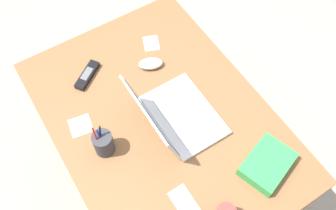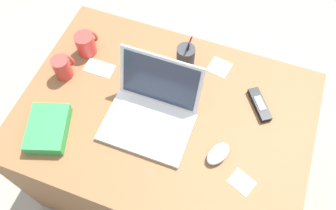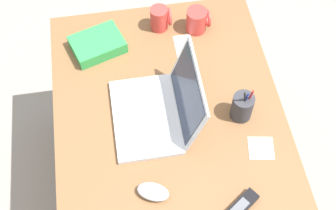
# 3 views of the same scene
# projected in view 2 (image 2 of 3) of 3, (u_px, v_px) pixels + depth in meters

# --- Properties ---
(ground_plane) EXTENTS (6.00, 6.00, 0.00)m
(ground_plane) POSITION_uv_depth(u_px,v_px,m) (166.00, 172.00, 2.04)
(ground_plane) COLOR gray
(desk) EXTENTS (1.19, 0.85, 0.74)m
(desk) POSITION_uv_depth(u_px,v_px,m) (165.00, 148.00, 1.72)
(desk) COLOR brown
(desk) RESTS_ON ground
(laptop) EXTENTS (0.34, 0.31, 0.24)m
(laptop) POSITION_uv_depth(u_px,v_px,m) (151.00, 112.00, 1.35)
(laptop) COLOR silver
(laptop) RESTS_ON desk
(computer_mouse) EXTENTS (0.10, 0.13, 0.04)m
(computer_mouse) POSITION_uv_depth(u_px,v_px,m) (218.00, 154.00, 1.30)
(computer_mouse) COLOR silver
(computer_mouse) RESTS_ON desk
(coffee_mug_white) EXTENTS (0.07, 0.08, 0.10)m
(coffee_mug_white) POSITION_uv_depth(u_px,v_px,m) (63.00, 67.00, 1.45)
(coffee_mug_white) COLOR #C63833
(coffee_mug_white) RESTS_ON desk
(coffee_mug_tall) EXTENTS (0.08, 0.10, 0.10)m
(coffee_mug_tall) POSITION_uv_depth(u_px,v_px,m) (86.00, 44.00, 1.52)
(coffee_mug_tall) COLOR #C63833
(coffee_mug_tall) RESTS_ON desk
(cordless_phone) EXTENTS (0.12, 0.15, 0.03)m
(cordless_phone) POSITION_uv_depth(u_px,v_px,m) (259.00, 105.00, 1.41)
(cordless_phone) COLOR black
(cordless_phone) RESTS_ON desk
(pen_holder) EXTENTS (0.08, 0.08, 0.18)m
(pen_holder) POSITION_uv_depth(u_px,v_px,m) (186.00, 57.00, 1.47)
(pen_holder) COLOR #333338
(pen_holder) RESTS_ON desk
(snack_bag) EXTENTS (0.20, 0.24, 0.05)m
(snack_bag) POSITION_uv_depth(u_px,v_px,m) (48.00, 129.00, 1.34)
(snack_bag) COLOR green
(snack_bag) RESTS_ON desk
(paper_note_near_laptop) EXTENTS (0.10, 0.10, 0.00)m
(paper_note_near_laptop) POSITION_uv_depth(u_px,v_px,m) (219.00, 67.00, 1.52)
(paper_note_near_laptop) COLOR white
(paper_note_near_laptop) RESTS_ON desk
(paper_note_left) EXTENTS (0.13, 0.07, 0.00)m
(paper_note_left) POSITION_uv_depth(u_px,v_px,m) (99.00, 68.00, 1.51)
(paper_note_left) COLOR white
(paper_note_left) RESTS_ON desk
(paper_note_right) EXTENTS (0.11, 0.10, 0.00)m
(paper_note_right) POSITION_uv_depth(u_px,v_px,m) (242.00, 182.00, 1.26)
(paper_note_right) COLOR white
(paper_note_right) RESTS_ON desk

